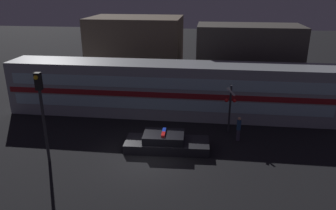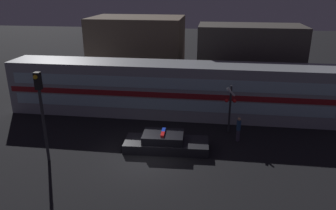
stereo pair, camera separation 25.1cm
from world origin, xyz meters
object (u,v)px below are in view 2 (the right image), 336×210
at_px(crossing_signal_near, 230,106).
at_px(police_car, 166,143).
at_px(train, 169,89).
at_px(traffic_light_corner, 41,105).
at_px(pedestrian, 238,129).

bearing_deg(crossing_signal_near, police_car, -142.25).
height_order(police_car, crossing_signal_near, crossing_signal_near).
bearing_deg(crossing_signal_near, train, 147.92).
bearing_deg(train, traffic_light_corner, -125.74).
distance_m(police_car, pedestrian, 4.64).
bearing_deg(crossing_signal_near, traffic_light_corner, -152.66).
xyz_separation_m(train, crossing_signal_near, (4.32, -2.71, -0.13)).
bearing_deg(train, crossing_signal_near, -32.08).
xyz_separation_m(train, pedestrian, (4.84, -3.92, -1.14)).
bearing_deg(traffic_light_corner, crossing_signal_near, 27.34).
bearing_deg(train, police_car, -84.43).
distance_m(pedestrian, traffic_light_corner, 11.50).
distance_m(crossing_signal_near, traffic_light_corner, 11.33).
bearing_deg(police_car, crossing_signal_near, 35.16).
bearing_deg(traffic_light_corner, pedestrian, 20.60).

